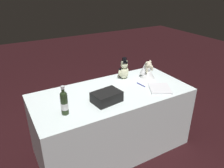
# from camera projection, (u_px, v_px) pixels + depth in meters

# --- Properties ---
(ground_plane) EXTENTS (12.00, 12.00, 0.00)m
(ground_plane) POSITION_uv_depth(u_px,v_px,m) (112.00, 146.00, 2.78)
(ground_plane) COLOR black
(reception_table) EXTENTS (1.79, 0.84, 0.79)m
(reception_table) POSITION_uv_depth(u_px,v_px,m) (112.00, 121.00, 2.61)
(reception_table) COLOR white
(reception_table) RESTS_ON ground_plane
(teddy_bear_groom) EXTENTS (0.15, 0.13, 0.28)m
(teddy_bear_groom) POSITION_uv_depth(u_px,v_px,m) (124.00, 70.00, 2.74)
(teddy_bear_groom) COLOR beige
(teddy_bear_groom) RESTS_ON reception_table
(teddy_bear_bride) EXTENTS (0.19, 0.23, 0.23)m
(teddy_bear_bride) POSITION_uv_depth(u_px,v_px,m) (147.00, 70.00, 2.77)
(teddy_bear_bride) COLOR white
(teddy_bear_bride) RESTS_ON reception_table
(champagne_bottle) EXTENTS (0.07, 0.07, 0.29)m
(champagne_bottle) POSITION_uv_depth(u_px,v_px,m) (64.00, 102.00, 1.99)
(champagne_bottle) COLOR #23331A
(champagne_bottle) RESTS_ON reception_table
(signing_pen) EXTENTS (0.03, 0.14, 0.01)m
(signing_pen) POSITION_uv_depth(u_px,v_px,m) (141.00, 85.00, 2.60)
(signing_pen) COLOR navy
(signing_pen) RESTS_ON reception_table
(gift_case_black) EXTENTS (0.31, 0.24, 0.11)m
(gift_case_black) POSITION_uv_depth(u_px,v_px,m) (107.00, 97.00, 2.22)
(gift_case_black) COLOR black
(gift_case_black) RESTS_ON reception_table
(guestbook) EXTENTS (0.33, 0.34, 0.02)m
(guestbook) POSITION_uv_depth(u_px,v_px,m) (160.00, 88.00, 2.50)
(guestbook) COLOR white
(guestbook) RESTS_ON reception_table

